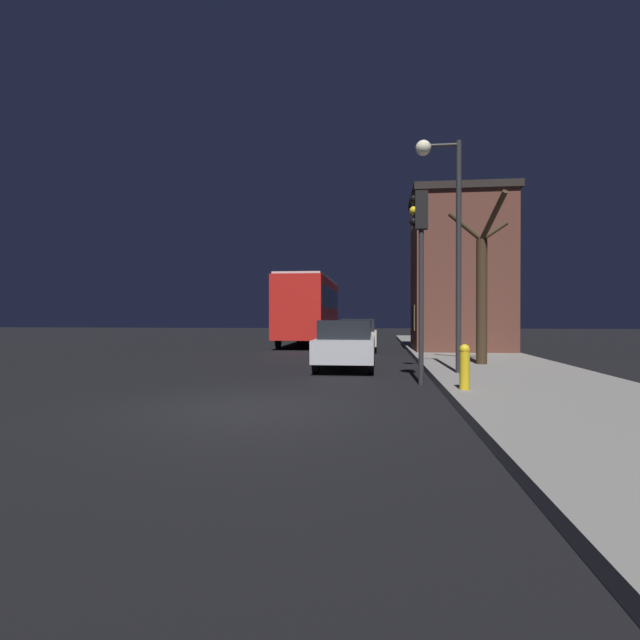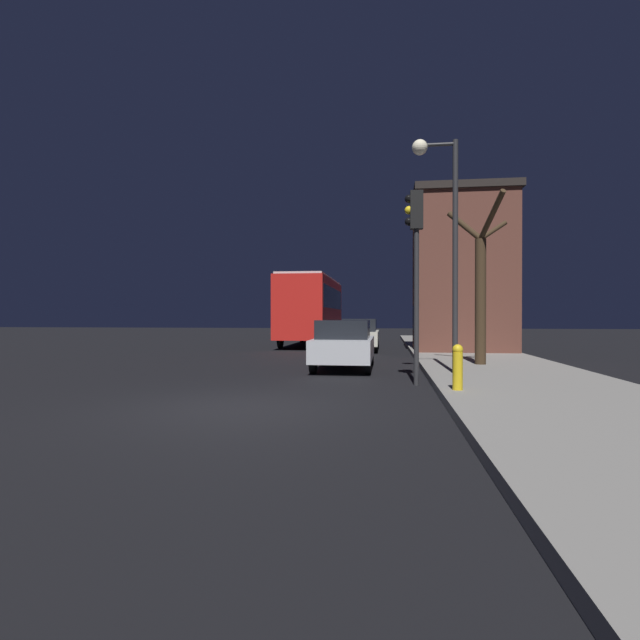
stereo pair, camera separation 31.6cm
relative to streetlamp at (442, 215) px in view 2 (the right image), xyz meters
The scene contains 10 objects.
ground_plane 7.38m from the streetlamp, 132.34° to the right, with size 120.00×120.00×0.00m, color black.
sidewalk 6.36m from the streetlamp, 68.17° to the right, with size 4.33×60.00×0.18m.
brick_building 9.47m from the streetlamp, 78.79° to the left, with size 4.27×4.19×6.88m.
streetlamp is the anchor object (origin of this frame).
traffic_light 1.67m from the streetlamp, 123.41° to the right, with size 0.43×0.24×4.60m.
bare_tree 3.34m from the streetlamp, 60.66° to the left, with size 1.83×1.82×5.01m.
bus 16.19m from the streetlamp, 110.59° to the left, with size 2.51×9.93×3.80m.
car_near_lane 4.95m from the streetlamp, 140.58° to the left, with size 1.74×4.05×1.52m.
car_mid_lane 11.41m from the streetlamp, 104.18° to the left, with size 1.72×4.24×1.52m.
fire_hydrant 4.69m from the streetlamp, 90.48° to the right, with size 0.21×0.21×0.91m.
Camera 2 is at (2.64, -8.68, 1.63)m, focal length 28.00 mm.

